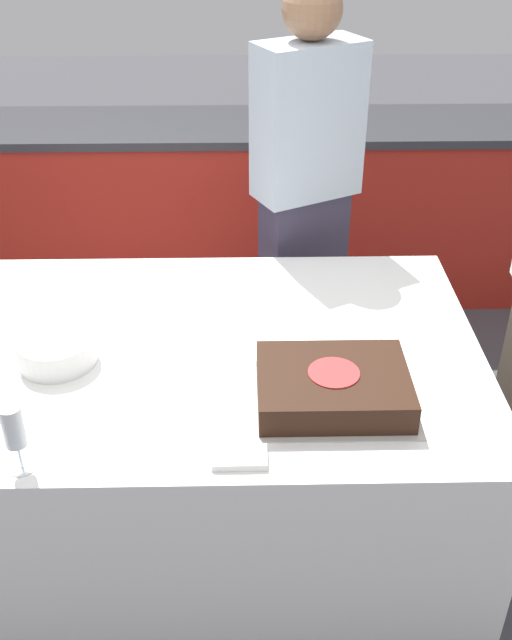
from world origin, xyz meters
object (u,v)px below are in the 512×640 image
person_cutting_cake (305,199)px  cake (333,386)px  plate_stack (57,350)px  wine_glass (14,428)px

person_cutting_cake → cake: bearing=62.7°
plate_stack → person_cutting_cake: 1.21m
cake → plate_stack: 0.84m
plate_stack → person_cutting_cake: person_cutting_cake is taller
wine_glass → person_cutting_cake: bearing=58.9°
wine_glass → person_cutting_cake: 1.57m
cake → plate_stack: cake is taller
cake → person_cutting_cake: size_ratio=0.27×
plate_stack → cake: bearing=-13.8°
person_cutting_cake → wine_glass: bearing=31.7°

